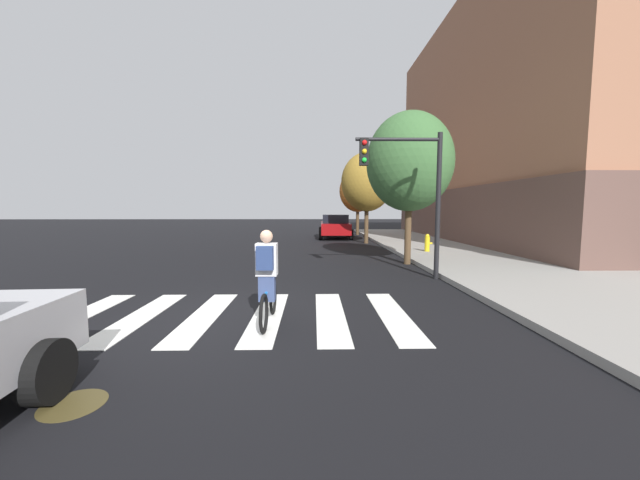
# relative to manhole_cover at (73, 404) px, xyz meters

# --- Properties ---
(ground_plane) EXTENTS (120.00, 120.00, 0.00)m
(ground_plane) POSITION_rel_manhole_cover_xyz_m (0.75, 3.01, -0.00)
(ground_plane) COLOR black
(crosswalk_stripes) EXTENTS (6.59, 3.24, 0.01)m
(crosswalk_stripes) POSITION_rel_manhole_cover_xyz_m (1.05, 3.01, 0.00)
(crosswalk_stripes) COLOR silver
(crosswalk_stripes) RESTS_ON ground
(manhole_cover) EXTENTS (0.64, 0.64, 0.01)m
(manhole_cover) POSITION_rel_manhole_cover_xyz_m (0.00, 0.00, 0.00)
(manhole_cover) COLOR #473D1E
(manhole_cover) RESTS_ON ground
(sedan_mid) EXTENTS (2.30, 4.77, 1.64)m
(sedan_mid) POSITION_rel_manhole_cover_xyz_m (4.02, 20.44, 0.84)
(sedan_mid) COLOR maroon
(sedan_mid) RESTS_ON ground
(cyclist) EXTENTS (0.37, 1.71, 1.69)m
(cyclist) POSITION_rel_manhole_cover_xyz_m (1.72, 2.48, 0.84)
(cyclist) COLOR black
(cyclist) RESTS_ON ground
(traffic_light_near) EXTENTS (2.47, 0.28, 4.20)m
(traffic_light_near) POSITION_rel_manhole_cover_xyz_m (5.29, 6.43, 2.86)
(traffic_light_near) COLOR black
(traffic_light_near) RESTS_ON ground
(fire_hydrant) EXTENTS (0.33, 0.22, 0.78)m
(fire_hydrant) POSITION_rel_manhole_cover_xyz_m (7.60, 11.72, 0.53)
(fire_hydrant) COLOR gold
(fire_hydrant) RESTS_ON sidewalk
(street_tree_near) EXTENTS (3.10, 3.10, 5.52)m
(street_tree_near) POSITION_rel_manhole_cover_xyz_m (6.01, 9.16, 3.72)
(street_tree_near) COLOR #4C3823
(street_tree_near) RESTS_ON ground
(street_tree_mid) EXTENTS (2.99, 2.99, 5.31)m
(street_tree_mid) POSITION_rel_manhole_cover_xyz_m (5.65, 16.82, 3.58)
(street_tree_mid) COLOR #4C3823
(street_tree_mid) RESTS_ON ground
(street_tree_far) EXTENTS (2.83, 2.83, 5.04)m
(street_tree_far) POSITION_rel_manhole_cover_xyz_m (5.96, 23.41, 3.39)
(street_tree_far) COLOR #4C3823
(street_tree_far) RESTS_ON ground
(corner_building) EXTENTS (15.46, 21.67, 14.03)m
(corner_building) POSITION_rel_manhole_cover_xyz_m (18.42, 17.67, 6.96)
(corner_building) COLOR brown
(corner_building) RESTS_ON ground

